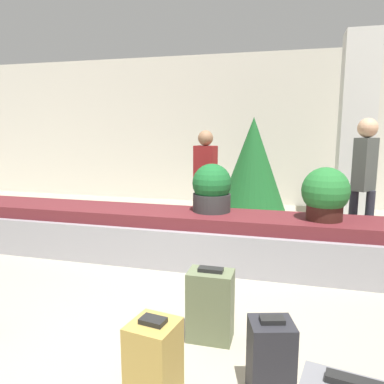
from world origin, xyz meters
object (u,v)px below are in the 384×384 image
Objects in this scene: suitcase_1 at (154,363)px; potted_plant_1 at (325,194)px; pillar at (356,131)px; traveler_2 at (364,173)px; decorated_tree at (253,166)px; suitcase_5 at (210,305)px; suitcase_4 at (271,359)px; traveler_0 at (205,175)px; potted_plant_0 at (212,189)px.

potted_plant_1 is at bearing 74.79° from suitcase_1.
pillar is 1.80m from traveler_2.
suitcase_1 is 0.30× the size of decorated_tree.
suitcase_5 is 3.90m from decorated_tree.
suitcase_4 is at bearing -101.62° from potted_plant_1.
decorated_tree reaches higher than traveler_0.
potted_plant_0 is at bearing 147.28° from traveler_2.
decorated_tree is (-1.55, 1.32, -0.06)m from traveler_2.
potted_plant_1 reaches higher than suitcase_4.
potted_plant_1 is at bearing -104.40° from pillar.
traveler_2 reaches higher than suitcase_5.
suitcase_4 is 0.88× the size of potted_plant_0.
decorated_tree is at bearing 81.45° from suitcase_4.
pillar is at bearing 31.83° from traveler_2.
suitcase_5 is (0.18, 0.77, 0.02)m from suitcase_1.
pillar reaches higher than traveler_2.
traveler_2 reaches higher than suitcase_1.
traveler_2 reaches higher than potted_plant_0.
traveler_2 is at bearing 21.33° from potted_plant_0.
suitcase_5 is at bearing -110.70° from pillar.
traveler_0 reaches higher than suitcase_5.
traveler_0 is at bearing 119.31° from traveler_2.
potted_plant_0 is (-0.37, 1.79, 0.62)m from suitcase_5.
suitcase_5 is 1.93m from potted_plant_0.
suitcase_4 is (-1.11, -4.76, -1.35)m from pillar.
decorated_tree is at bearing 90.73° from suitcase_5.
traveler_0 is (-0.30, 0.97, 0.05)m from potted_plant_0.
traveler_0 is at bearing -119.13° from decorated_tree.
potted_plant_0 is (-0.19, 2.56, 0.64)m from suitcase_1.
traveler_0 reaches higher than suitcase_4.
pillar is 1.81× the size of traveler_2.
suitcase_1 is 2.77m from potted_plant_1.
suitcase_4 is 0.89× the size of suitcase_5.
suitcase_4 is (0.67, 0.24, -0.01)m from suitcase_1.
traveler_0 is 0.91× the size of traveler_2.
traveler_2 is (2.15, -0.25, 0.11)m from traveler_0.
potted_plant_0 is at bearing -98.18° from decorated_tree.
traveler_0 is at bearing 93.51° from suitcase_4.
traveler_0 is (-0.49, 3.53, 0.69)m from suitcase_1.
potted_plant_1 is at bearing -64.56° from decorated_tree.
traveler_2 is at bearing -94.12° from pillar.
potted_plant_0 reaches higher than suitcase_4.
potted_plant_1 is (1.13, 2.45, 0.65)m from suitcase_1.
decorated_tree is (-0.57, 4.36, 0.76)m from suitcase_4.
suitcase_5 is (-0.49, 0.53, 0.03)m from suitcase_4.
decorated_tree reaches higher than suitcase_4.
suitcase_1 is at bearing -170.83° from traveler_2.
potted_plant_0 reaches higher than suitcase_1.
suitcase_5 is at bearing -78.31° from potted_plant_0.
traveler_2 is (1.65, 3.28, 0.81)m from suitcase_1.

